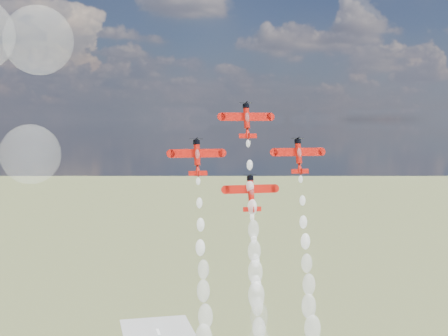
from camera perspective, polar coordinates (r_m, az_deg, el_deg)
The scene contains 5 objects.
plane_lead at distance 148.36m, azimuth 2.09°, elevation 4.42°, with size 12.10×4.42×8.52m.
plane_left at distance 143.90m, azimuth -2.48°, elevation 1.06°, with size 12.10×4.42×8.52m.
plane_right at distance 150.48m, azimuth 6.84°, elevation 1.18°, with size 12.10×4.42×8.52m.
plane_slot at distance 145.54m, azimuth 2.49°, elevation -2.25°, with size 12.10×4.42×8.52m.
smoke_trail_lead at distance 145.70m, azimuth 3.18°, elevation -14.74°, with size 5.88×15.56×56.56m.
Camera 1 is at (-31.76, -129.07, 90.46)m, focal length 50.00 mm.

